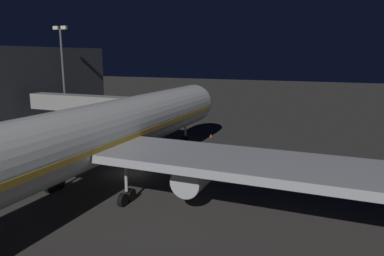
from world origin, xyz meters
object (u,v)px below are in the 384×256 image
airliner_at_gate (82,140)px  jet_bridge (102,105)px  apron_floodlight_mast (63,70)px  traffic_cone_nose_starboard (186,133)px  traffic_cone_nose_port (211,136)px

airliner_at_gate → jet_bridge: bearing=-57.5°
apron_floodlight_mast → traffic_cone_nose_starboard: apron_floodlight_mast is taller
apron_floodlight_mast → traffic_cone_nose_starboard: 25.63m
airliner_at_gate → apron_floodlight_mast: airliner_at_gate is taller
airliner_at_gate → traffic_cone_nose_port: 29.31m
apron_floodlight_mast → traffic_cone_nose_port: (-27.70, -2.60, -10.34)m
airliner_at_gate → traffic_cone_nose_starboard: (2.20, -28.72, -5.43)m
jet_bridge → apron_floodlight_mast: 15.38m
traffic_cone_nose_port → jet_bridge: bearing=32.0°
airliner_at_gate → jet_bridge: airliner_at_gate is taller
jet_bridge → airliner_at_gate: bearing=122.5°
apron_floodlight_mast → airliner_at_gate: bearing=134.3°
jet_bridge → traffic_cone_nose_starboard: (-10.25, -9.15, -5.53)m
apron_floodlight_mast → traffic_cone_nose_starboard: bearing=-173.6°
jet_bridge → traffic_cone_nose_starboard: bearing=-138.2°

